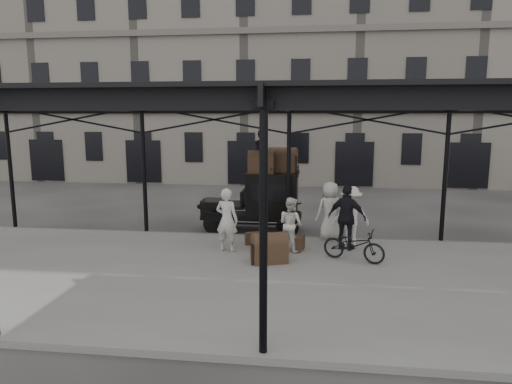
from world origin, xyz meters
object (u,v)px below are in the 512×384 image
(taxi, at_px, (264,199))
(steamer_trunk_platform, at_px, (269,250))
(porter_official, at_px, (347,218))
(steamer_trunk_roof_near, at_px, (261,164))
(porter_left, at_px, (227,220))
(bicycle, at_px, (354,245))

(taxi, height_order, steamer_trunk_platform, taxi)
(taxi, bearing_deg, porter_official, -41.76)
(taxi, xyz_separation_m, steamer_trunk_roof_near, (-0.08, -0.25, 1.31))
(porter_official, height_order, steamer_trunk_roof_near, steamer_trunk_roof_near)
(porter_left, height_order, bicycle, porter_left)
(bicycle, bearing_deg, taxi, 61.31)
(porter_left, height_order, steamer_trunk_platform, porter_left)
(porter_left, height_order, porter_official, porter_official)
(porter_left, relative_size, bicycle, 1.09)
(porter_official, bearing_deg, steamer_trunk_roof_near, -17.47)
(steamer_trunk_roof_near, bearing_deg, porter_official, -43.03)
(porter_official, xyz_separation_m, steamer_trunk_roof_near, (-2.88, 2.25, 1.37))
(porter_official, height_order, bicycle, porter_official)
(taxi, xyz_separation_m, porter_left, (-0.77, -3.10, -0.09))
(steamer_trunk_platform, bearing_deg, bicycle, -9.52)
(steamer_trunk_roof_near, bearing_deg, steamer_trunk_platform, -84.90)
(steamer_trunk_roof_near, relative_size, steamer_trunk_platform, 0.95)
(bicycle, distance_m, steamer_trunk_platform, 2.37)
(bicycle, bearing_deg, porter_left, 104.49)
(taxi, distance_m, porter_official, 3.75)
(porter_left, height_order, steamer_trunk_roof_near, steamer_trunk_roof_near)
(taxi, bearing_deg, steamer_trunk_platform, -81.62)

